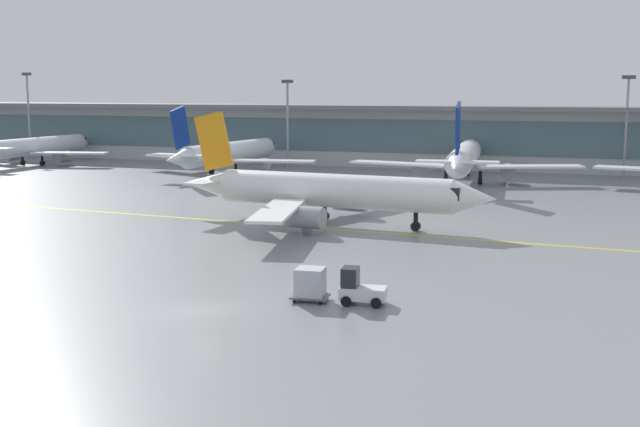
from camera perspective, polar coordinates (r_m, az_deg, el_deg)
The scene contains 12 objects.
ground_plane at distance 44.93m, azimuth -8.54°, elevation -6.86°, with size 400.00×400.00×0.00m, color gray.
taxiway_centreline_stripe at distance 70.25m, azimuth 0.48°, elevation -1.07°, with size 110.00×0.36×0.01m, color yellow.
terminal_concourse at distance 125.87m, azimuth 10.11°, elevation 5.43°, with size 223.97×11.00×9.60m.
gate_airplane_0 at distance 137.95m, azimuth -19.44°, elevation 4.49°, with size 26.84×28.80×9.56m.
gate_airplane_1 at distance 116.44m, azimuth -6.53°, elevation 4.29°, with size 27.80×30.04×9.94m.
gate_airplane_2 at distance 106.32m, azimuth 10.21°, elevation 3.90°, with size 29.96×32.38×10.72m.
taxiing_regional_jet at distance 71.82m, azimuth 0.72°, elevation 1.57°, with size 30.32×28.13×10.04m.
baggage_tug at distance 45.69m, azimuth 2.81°, elevation -5.35°, with size 2.74×1.88×2.10m.
cargo_dolly_lead at distance 46.22m, azimuth -0.70°, elevation -4.97°, with size 2.27×1.83×1.94m.
apron_light_mast_0 at distance 149.32m, azimuth -19.99°, elevation 6.79°, with size 1.80×0.36×14.92m.
apron_light_mast_1 at distance 123.10m, azimuth -2.32°, elevation 6.65°, with size 1.80×0.36×13.49m.
apron_light_mast_2 at distance 117.56m, azimuth 20.93°, elevation 6.09°, with size 1.80×0.36×13.93m.
Camera 1 is at (20.51, -38.11, 12.07)m, focal length 45.05 mm.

